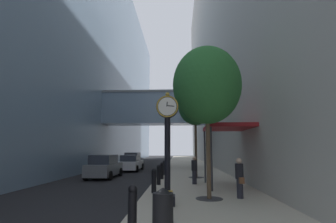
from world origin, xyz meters
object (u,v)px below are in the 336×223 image
object	(u,v)px
car_white_near	(131,163)
bollard_fourth	(159,174)
trash_bin	(163,209)
car_black_mid	(133,160)
bollard_sixth	(164,167)
pedestrian_walking	(240,177)
car_grey_far	(104,167)
street_clock	(167,142)
bollard_third	(154,180)
bollard_fifth	(162,170)
pedestrian_by_clock	(194,169)
street_tree_mid_near	(195,106)
bollard_nearest	(132,207)
street_tree_near	(207,85)

from	to	relation	value
car_white_near	bollard_fourth	bearing A→B (deg)	-71.78
bollard_fourth	car_white_near	world-z (taller)	car_white_near
trash_bin	car_black_mid	distance (m)	24.95
bollard_sixth	trash_bin	world-z (taller)	bollard_sixth
pedestrian_walking	bollard_sixth	bearing A→B (deg)	110.99
trash_bin	car_grey_far	bearing A→B (deg)	111.89
street_clock	bollard_third	xyz separation A→B (m)	(-0.74, 2.60, -1.69)
bollard_fifth	pedestrian_by_clock	distance (m)	3.21
street_clock	street_tree_mid_near	distance (m)	9.84
bollard_nearest	pedestrian_walking	size ratio (longest dim) A/B	0.69
bollard_fifth	pedestrian_by_clock	bearing A→B (deg)	-50.04
street_tree_near	street_tree_mid_near	distance (m)	8.00
bollard_third	bollard_fourth	world-z (taller)	same
car_white_near	bollard_third	bearing A→B (deg)	-75.32
bollard_sixth	bollard_third	bearing A→B (deg)	-90.00
bollard_nearest	trash_bin	world-z (taller)	bollard_nearest
bollard_nearest	car_white_near	distance (m)	19.70
street_clock	car_grey_far	size ratio (longest dim) A/B	0.95
pedestrian_by_clock	car_grey_far	distance (m)	7.74
bollard_fifth	pedestrian_walking	bearing A→B (deg)	-61.51
street_tree_near	car_black_mid	bearing A→B (deg)	108.37
bollard_fifth	bollard_sixth	world-z (taller)	same
bollard_fifth	car_grey_far	distance (m)	4.78
pedestrian_by_clock	car_white_near	distance (m)	12.00
car_black_mid	car_grey_far	distance (m)	11.46
bollard_fifth	bollard_sixth	bearing A→B (deg)	90.00
street_clock	street_tree_near	bearing A→B (deg)	37.79
pedestrian_walking	car_black_mid	xyz separation A→B (m)	(-7.98, 19.96, -0.16)
bollard_nearest	bollard_fifth	distance (m)	11.23
bollard_fourth	bollard_fifth	world-z (taller)	same
car_white_near	car_black_mid	xyz separation A→B (m)	(-0.70, 5.06, 0.07)
pedestrian_walking	car_white_near	size ratio (longest dim) A/B	0.35
pedestrian_by_clock	car_white_near	xyz separation A→B (m)	(-5.66, 10.58, -0.21)
bollard_third	bollard_fourth	size ratio (longest dim) A/B	1.00
trash_bin	bollard_nearest	bearing A→B (deg)	179.75
car_white_near	trash_bin	bearing A→B (deg)	-77.31
trash_bin	bollard_fourth	bearing A→B (deg)	95.16
bollard_fourth	pedestrian_by_clock	xyz separation A→B (m)	(2.06, 0.36, 0.24)
bollard_fourth	car_black_mid	distance (m)	16.57
street_clock	street_tree_near	size ratio (longest dim) A/B	0.65
bollard_third	trash_bin	size ratio (longest dim) A/B	1.07
street_clock	street_tree_mid_near	bearing A→B (deg)	79.94
bollard_sixth	trash_bin	distance (m)	14.06
bollard_nearest	pedestrian_by_clock	world-z (taller)	pedestrian_by_clock
trash_bin	car_white_near	bearing A→B (deg)	102.69
pedestrian_by_clock	car_white_near	size ratio (longest dim) A/B	0.34
bollard_sixth	street_tree_mid_near	world-z (taller)	street_tree_mid_near
street_clock	car_black_mid	bearing A→B (deg)	103.26
pedestrian_by_clock	trash_bin	bearing A→B (deg)	-98.39
bollard_fourth	street_tree_near	xyz separation A→B (m)	(2.38, -4.13, 4.14)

